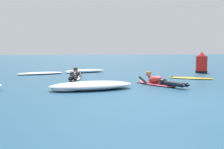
{
  "coord_description": "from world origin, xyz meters",
  "views": [
    {
      "loc": [
        -3.09,
        -6.02,
        1.28
      ],
      "look_at": [
        -0.77,
        5.4,
        0.25
      ],
      "focal_mm": 44.45,
      "sensor_mm": 36.0,
      "label": 1
    }
  ],
  "objects_px": {
    "surfer_near": "(158,81)",
    "surfer_far": "(75,76)",
    "channel_marker_buoy": "(202,64)",
    "drifting_surfboard": "(190,78)"
  },
  "relations": [
    {
      "from": "surfer_near",
      "to": "drifting_surfboard",
      "type": "height_order",
      "value": "surfer_near"
    },
    {
      "from": "surfer_far",
      "to": "channel_marker_buoy",
      "type": "relative_size",
      "value": 2.26
    },
    {
      "from": "surfer_near",
      "to": "channel_marker_buoy",
      "type": "height_order",
      "value": "channel_marker_buoy"
    },
    {
      "from": "surfer_near",
      "to": "channel_marker_buoy",
      "type": "relative_size",
      "value": 2.09
    },
    {
      "from": "drifting_surfboard",
      "to": "channel_marker_buoy",
      "type": "height_order",
      "value": "channel_marker_buoy"
    },
    {
      "from": "surfer_far",
      "to": "drifting_surfboard",
      "type": "xyz_separation_m",
      "value": [
        5.08,
        -0.9,
        -0.1
      ]
    },
    {
      "from": "surfer_far",
      "to": "drifting_surfboard",
      "type": "height_order",
      "value": "surfer_far"
    },
    {
      "from": "surfer_far",
      "to": "drifting_surfboard",
      "type": "bearing_deg",
      "value": -10.07
    },
    {
      "from": "drifting_surfboard",
      "to": "channel_marker_buoy",
      "type": "bearing_deg",
      "value": 53.06
    },
    {
      "from": "surfer_near",
      "to": "surfer_far",
      "type": "bearing_deg",
      "value": 135.44
    }
  ]
}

